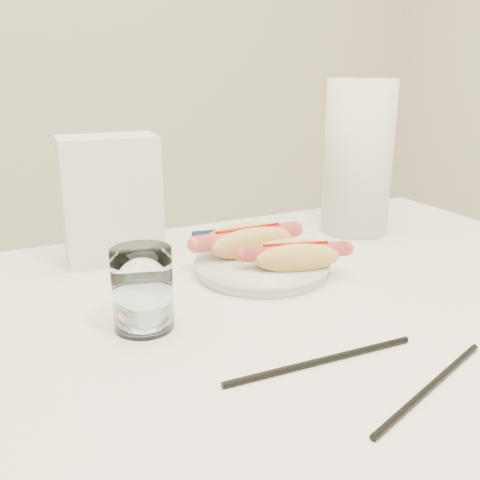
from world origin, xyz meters
name	(u,v)px	position (x,y,z in m)	size (l,w,h in m)	color
table	(275,335)	(0.00, 0.00, 0.69)	(1.20, 0.80, 0.75)	white
plate	(262,268)	(0.03, 0.10, 0.76)	(0.21, 0.21, 0.02)	silver
hotdog_left	(248,241)	(0.03, 0.14, 0.79)	(0.19, 0.07, 0.05)	#ECB45E
hotdog_right	(295,256)	(0.06, 0.05, 0.79)	(0.17, 0.10, 0.05)	#E1BA57
water_glass	(143,289)	(-0.20, 0.00, 0.80)	(0.08, 0.08, 0.11)	white
chopstick_near	(321,361)	(-0.04, -0.18, 0.75)	(0.01, 0.01, 0.25)	black
chopstick_far	(431,386)	(0.03, -0.28, 0.75)	(0.01, 0.01, 0.23)	black
napkin_box	(111,199)	(-0.17, 0.27, 0.86)	(0.16, 0.09, 0.21)	silver
navy_napkin	(236,241)	(0.06, 0.26, 0.75)	(0.14, 0.14, 0.01)	#121C3A
paper_towel_roll	(358,158)	(0.31, 0.22, 0.90)	(0.13, 0.13, 0.30)	white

